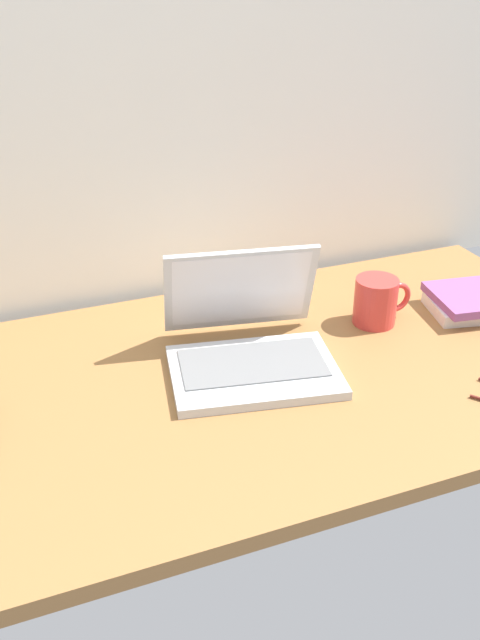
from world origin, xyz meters
TOP-DOWN VIEW (x-y plane):
  - desk at (0.00, 0.00)m, footprint 1.60×0.76m
  - laptop at (0.06, 0.04)m, footprint 0.35×0.34m
  - coffee_mug at (0.37, 0.09)m, footprint 0.13×0.09m
  - book_stack at (0.58, 0.06)m, footprint 0.18×0.18m

SIDE VIEW (x-z plane):
  - desk at x=0.00m, z-range 0.00..0.03m
  - book_stack at x=0.58m, z-range 0.03..0.08m
  - laptop at x=0.06m, z-range -0.03..0.18m
  - coffee_mug at x=0.37m, z-range 0.03..0.13m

